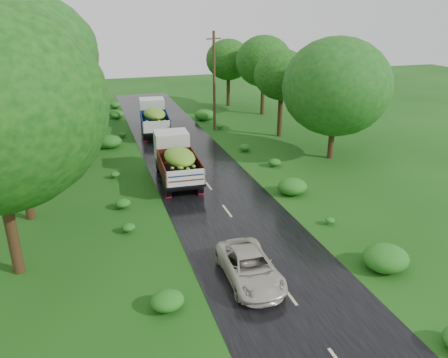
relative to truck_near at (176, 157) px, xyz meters
name	(u,v)px	position (x,y,z in m)	size (l,w,h in m)	color
ground	(288,294)	(1.70, -13.63, -1.57)	(120.00, 120.00, 0.00)	#14410E
road	(245,236)	(1.70, -8.63, -1.56)	(6.50, 80.00, 0.02)	black
road_lines	(239,227)	(1.70, -7.63, -1.54)	(0.12, 69.60, 0.00)	#BFB78C
truck_near	(176,157)	(0.00, 0.00, 0.00)	(2.63, 6.69, 2.77)	black
truck_far	(154,116)	(0.44, 12.11, 0.00)	(2.87, 6.74, 2.76)	black
car	(250,267)	(0.55, -12.28, -0.94)	(2.03, 4.39, 1.22)	beige
utility_pole	(214,81)	(5.95, 11.34, 2.99)	(1.46, 0.72, 8.85)	#382616
trees_left	(35,64)	(-8.43, 7.59, 5.40)	(5.40, 36.28, 9.62)	black
trees_right	(280,72)	(11.71, 9.87, 3.76)	(5.41, 24.00, 7.19)	black
shrubs	(200,170)	(1.70, 0.37, -1.22)	(11.90, 44.00, 0.70)	#206217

